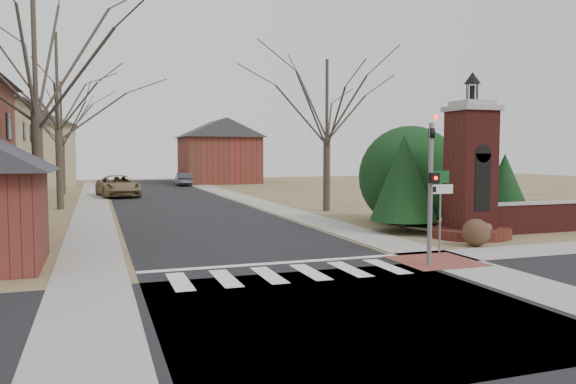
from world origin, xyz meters
name	(u,v)px	position (x,y,z in m)	size (l,w,h in m)	color
ground	(300,280)	(0.00, 0.00, 0.00)	(120.00, 120.00, 0.00)	brown
main_street	(180,205)	(0.00, 22.00, 0.01)	(8.00, 70.00, 0.01)	black
cross_street	(349,311)	(0.00, -3.00, 0.01)	(120.00, 8.00, 0.01)	black
crosswalk_zone	(290,274)	(0.00, 0.80, 0.01)	(8.00, 2.20, 0.02)	silver
stop_bar	(273,264)	(0.00, 2.30, 0.01)	(8.00, 0.35, 0.02)	silver
sidewalk_right_main	(259,203)	(5.20, 22.00, 0.01)	(2.00, 60.00, 0.02)	gray
sidewalk_left	(93,208)	(-5.20, 22.00, 0.01)	(2.00, 60.00, 0.02)	gray
curb_apron	(436,261)	(4.80, 1.00, 0.01)	(2.40, 2.40, 0.02)	brown
traffic_signal_pole	(431,178)	(4.30, 0.57, 2.59)	(0.28, 0.41, 4.50)	slate
sign_post	(440,195)	(5.59, 1.99, 1.95)	(0.90, 0.07, 2.75)	slate
brick_gate_monument	(470,182)	(9.00, 4.99, 2.17)	(3.20, 3.20, 6.47)	#591D1A
brick_garden_wall	(559,216)	(13.50, 5.00, 0.66)	(7.50, 0.50, 1.30)	#591D1A
house_distant_left	(20,144)	(-12.01, 48.00, 4.25)	(10.80, 8.80, 8.53)	tan
house_distant_right	(219,150)	(7.99, 47.99, 3.65)	(8.80, 8.80, 7.30)	maroon
evergreen_near	(404,177)	(7.20, 7.00, 2.30)	(2.80, 2.80, 4.10)	#473D33
evergreen_mid	(454,169)	(10.50, 8.20, 2.60)	(3.40, 3.40, 4.70)	#473D33
evergreen_far	(504,184)	(12.50, 7.20, 1.90)	(2.40, 2.40, 3.30)	#473D33
evergreen_mass	(410,173)	(9.00, 9.50, 2.40)	(4.80, 4.80, 4.80)	black
bare_tree_0	(34,32)	(-7.00, 9.00, 7.70)	(8.05, 8.05, 11.15)	#473D33
bare_tree_1	(57,72)	(-7.00, 22.00, 8.03)	(8.40, 8.40, 11.64)	#473D33
bare_tree_2	(61,106)	(-7.50, 35.00, 7.03)	(7.35, 7.35, 10.19)	#473D33
bare_tree_3	(327,93)	(7.50, 16.00, 6.69)	(7.00, 7.00, 9.70)	#473D33
pickup_truck	(118,186)	(-3.40, 30.83, 0.81)	(2.69, 5.84, 1.62)	olive
distant_car	(183,179)	(3.40, 43.49, 0.66)	(1.40, 4.01, 1.32)	#3A3C43
dry_shrub_left	(476,233)	(7.79, 3.00, 0.49)	(0.98, 0.98, 0.98)	#4E3423
dry_shrub_right	(482,227)	(9.30, 4.60, 0.41)	(0.82, 0.82, 0.82)	brown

